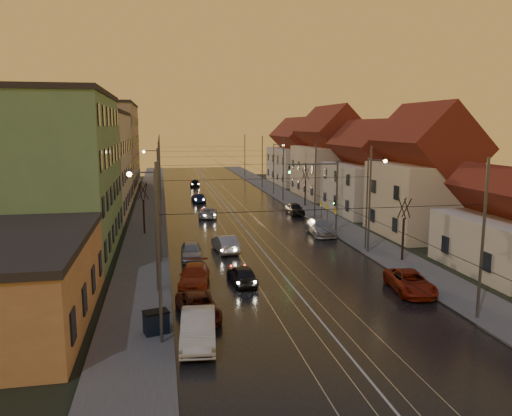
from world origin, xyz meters
TOP-DOWN VIEW (x-y plane):
  - ground at (0.00, 0.00)m, footprint 160.00×160.00m
  - road at (0.00, 40.00)m, footprint 16.00×120.00m
  - sidewalk_left at (-10.00, 40.00)m, footprint 4.00×120.00m
  - sidewalk_right at (10.00, 40.00)m, footprint 4.00×120.00m
  - tram_rail_0 at (-2.20, 40.00)m, footprint 0.06×120.00m
  - tram_rail_1 at (-0.77, 40.00)m, footprint 0.06×120.00m
  - tram_rail_2 at (0.77, 40.00)m, footprint 0.06×120.00m
  - tram_rail_3 at (2.20, 40.00)m, footprint 0.06×120.00m
  - apartment_left_1 at (-17.50, 14.00)m, footprint 10.00×18.00m
  - apartment_left_2 at (-17.50, 34.00)m, footprint 10.00×20.00m
  - apartment_left_3 at (-17.50, 58.00)m, footprint 10.00×24.00m
  - house_right_1 at (17.00, 15.00)m, footprint 8.67×10.20m
  - house_right_2 at (17.00, 28.00)m, footprint 9.18×12.24m
  - house_right_3 at (17.00, 43.00)m, footprint 9.18×14.28m
  - house_right_4 at (17.00, 61.00)m, footprint 9.18×16.32m
  - catenary_pole_l_0 at (-8.60, -6.00)m, footprint 0.16×0.16m
  - catenary_pole_r_0 at (8.60, -6.00)m, footprint 0.16×0.16m
  - catenary_pole_l_1 at (-8.60, 9.00)m, footprint 0.16×0.16m
  - catenary_pole_r_1 at (8.60, 9.00)m, footprint 0.16×0.16m
  - catenary_pole_l_2 at (-8.60, 24.00)m, footprint 0.16×0.16m
  - catenary_pole_r_2 at (8.60, 24.00)m, footprint 0.16×0.16m
  - catenary_pole_l_3 at (-8.60, 39.00)m, footprint 0.16×0.16m
  - catenary_pole_r_3 at (8.60, 39.00)m, footprint 0.16×0.16m
  - catenary_pole_l_4 at (-8.60, 54.00)m, footprint 0.16×0.16m
  - catenary_pole_r_4 at (8.60, 54.00)m, footprint 0.16×0.16m
  - catenary_pole_l_5 at (-8.60, 72.00)m, footprint 0.16×0.16m
  - catenary_pole_r_5 at (8.60, 72.00)m, footprint 0.16×0.16m
  - street_lamp_0 at (-9.10, 2.00)m, footprint 1.75×0.32m
  - street_lamp_1 at (9.10, 10.00)m, footprint 1.75×0.32m
  - street_lamp_2 at (-9.10, 30.00)m, footprint 1.75×0.32m
  - street_lamp_3 at (9.10, 46.00)m, footprint 1.75×0.32m
  - traffic_light_mast at (7.99, 18.00)m, footprint 5.30×0.32m
  - bare_tree_0 at (-10.20, 20.00)m, footprint 1.09×1.09m
  - bare_tree_1 at (10.20, 6.00)m, footprint 1.09×1.09m
  - bare_tree_2 at (10.40, 34.00)m, footprint 1.09×1.09m
  - driving_car_0 at (-3.19, 2.79)m, footprint 1.86×3.98m
  - driving_car_1 at (-3.20, 11.69)m, footprint 2.04×4.61m
  - driving_car_2 at (-3.16, 28.05)m, footprint 2.58×4.64m
  - driving_car_3 at (-3.34, 40.38)m, footprint 1.95×4.45m
  - driving_car_4 at (-2.62, 59.00)m, footprint 1.81×4.10m
  - parked_left_0 at (-6.82, -6.16)m, footprint 2.09×4.91m
  - parked_left_1 at (-6.58, -2.74)m, footprint 2.52×4.72m
  - parked_left_2 at (-6.41, 2.94)m, footprint 2.55×4.95m
  - parked_left_3 at (-6.20, 9.72)m, footprint 1.78×4.19m
  - parked_right_0 at (7.20, -0.97)m, footprint 2.86×5.13m
  - parked_right_1 at (6.92, 16.71)m, footprint 2.33×5.37m
  - parked_right_2 at (7.42, 28.22)m, footprint 1.69×4.18m
  - dumpster at (-8.87, -4.85)m, footprint 1.37×1.10m

SIDE VIEW (x-z plane):
  - ground at x=0.00m, z-range 0.00..0.00m
  - road at x=0.00m, z-range 0.00..0.04m
  - tram_rail_0 at x=-2.20m, z-range 0.04..0.07m
  - tram_rail_1 at x=-0.77m, z-range 0.04..0.07m
  - tram_rail_2 at x=0.77m, z-range 0.04..0.07m
  - tram_rail_3 at x=2.20m, z-range 0.04..0.07m
  - sidewalk_left at x=-10.00m, z-range 0.00..0.15m
  - sidewalk_right at x=10.00m, z-range 0.00..0.15m
  - driving_car_2 at x=-3.16m, z-range 0.00..1.23m
  - parked_left_1 at x=-6.58m, z-range 0.00..1.26m
  - driving_car_3 at x=-3.34m, z-range 0.00..1.27m
  - driving_car_0 at x=-3.19m, z-range 0.00..1.32m
  - parked_right_0 at x=7.20m, z-range 0.00..1.36m
  - driving_car_4 at x=-2.62m, z-range 0.00..1.37m
  - parked_left_2 at x=-6.41m, z-range 0.00..1.37m
  - dumpster at x=-8.87m, z-range 0.15..1.25m
  - parked_left_3 at x=-6.20m, z-range 0.00..1.41m
  - parked_right_2 at x=7.42m, z-range 0.00..1.42m
  - driving_car_1 at x=-3.20m, z-range 0.00..1.47m
  - parked_right_1 at x=6.92m, z-range 0.00..1.54m
  - parked_left_0 at x=-6.82m, z-range 0.00..1.57m
  - bare_tree_0 at x=-10.20m, z-range -0.07..5.04m
  - bare_tree_1 at x=10.20m, z-range -0.07..5.04m
  - bare_tree_2 at x=10.40m, z-range -0.07..5.04m
  - catenary_pole_l_0 at x=-8.60m, z-range 0.00..9.00m
  - catenary_pole_r_0 at x=8.60m, z-range 0.00..9.00m
  - catenary_pole_l_1 at x=-8.60m, z-range 0.00..9.00m
  - catenary_pole_r_1 at x=8.60m, z-range 0.00..9.00m
  - catenary_pole_l_2 at x=-8.60m, z-range 0.00..9.00m
  - catenary_pole_r_2 at x=8.60m, z-range 0.00..9.00m
  - catenary_pole_l_3 at x=-8.60m, z-range 0.00..9.00m
  - catenary_pole_r_3 at x=8.60m, z-range 0.00..9.00m
  - catenary_pole_l_4 at x=-8.60m, z-range 0.00..9.00m
  - catenary_pole_r_4 at x=8.60m, z-range 0.00..9.00m
  - catenary_pole_l_5 at x=-8.60m, z-range 0.00..9.00m
  - catenary_pole_r_5 at x=8.60m, z-range 0.00..9.00m
  - traffic_light_mast at x=7.99m, z-range 1.00..8.20m
  - house_right_2 at x=17.00m, z-range 0.04..9.24m
  - street_lamp_0 at x=-9.10m, z-range 0.89..8.89m
  - street_lamp_1 at x=9.10m, z-range 0.89..8.89m
  - street_lamp_2 at x=-9.10m, z-range 0.89..8.89m
  - street_lamp_3 at x=9.10m, z-range 0.89..8.89m
  - house_right_4 at x=17.00m, z-range 0.05..10.05m
  - house_right_1 at x=17.00m, z-range 0.05..10.85m
  - house_right_3 at x=17.00m, z-range 0.05..11.55m
  - apartment_left_2 at x=-17.50m, z-range 0.00..12.00m
  - apartment_left_1 at x=-17.50m, z-range 0.00..13.00m
  - apartment_left_3 at x=-17.50m, z-range 0.00..14.00m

